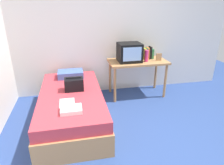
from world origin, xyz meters
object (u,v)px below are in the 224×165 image
book_row (148,53)px  picture_frame (159,57)px  water_bottle (146,56)px  magazine (67,103)px  remote_dark (79,106)px  tv (129,52)px  bed (72,106)px  handbag (74,84)px  pillow (71,74)px  folded_towel (71,110)px  desk (138,65)px

book_row → picture_frame: (0.15, -0.20, -0.04)m
water_bottle → book_row: (0.11, 0.21, -0.00)m
magazine → remote_dark: (0.16, -0.13, 0.01)m
tv → picture_frame: tv is taller
bed → handbag: 0.37m
remote_dark → tv: bearing=48.6°
handbag → magazine: handbag is taller
picture_frame → tv: bearing=172.6°
handbag → bed: bearing=-126.3°
pillow → folded_towel: bearing=-90.8°
pillow → magazine: 1.07m
bed → handbag: handbag is taller
tv → folded_towel: (-1.17, -1.31, -0.39)m
desk → picture_frame: size_ratio=7.79×
bed → tv: bearing=31.4°
desk → handbag: desk is taller
tv → remote_dark: bearing=-131.4°
pillow → magazine: bearing=-93.9°
picture_frame → pillow: picture_frame is taller
picture_frame → book_row: bearing=127.3°
picture_frame → remote_dark: size_ratio=0.95×
folded_towel → tv: bearing=48.2°
desk → book_row: (0.25, 0.11, 0.20)m
tv → water_bottle: 0.34m
tv → remote_dark: tv is taller
water_bottle → handbag: size_ratio=0.76×
bed → picture_frame: picture_frame is taller
bed → magazine: magazine is taller
bed → book_row: (1.61, 0.83, 0.61)m
book_row → handbag: bearing=-154.1°
pillow → desk: bearing=0.7°
water_bottle → pillow: bearing=177.0°
picture_frame → handbag: bearing=-162.0°
tv → handbag: (-1.11, -0.63, -0.32)m
desk → book_row: 0.35m
bed → book_row: 1.91m
book_row → handbag: 1.73m
desk → handbag: size_ratio=3.87×
bed → remote_dark: remote_dark is taller
bed → book_row: size_ratio=8.01×
magazine → folded_towel: folded_towel is taller
desk → folded_towel: (-1.36, -1.32, -0.12)m
desk → magazine: 1.78m
picture_frame → folded_towel: 2.17m
handbag → folded_towel: 0.69m
water_bottle → handbag: water_bottle is taller
handbag → folded_towel: size_ratio=1.07×
folded_towel → desk: bearing=44.2°
book_row → remote_dark: 2.03m
tv → water_bottle: bearing=-14.6°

